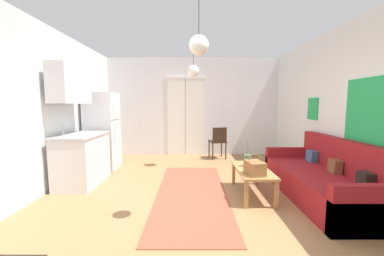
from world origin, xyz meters
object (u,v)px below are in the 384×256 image
at_px(couch, 325,181).
at_px(coffee_table, 253,172).
at_px(refrigerator, 103,131).
at_px(pendant_lamp_near, 200,45).
at_px(pendant_lamp_far, 194,71).
at_px(accent_chair, 219,140).
at_px(handbag, 256,168).
at_px(bamboo_vase, 248,160).

relative_size(couch, coffee_table, 2.13).
bearing_deg(refrigerator, coffee_table, -27.01).
bearing_deg(pendant_lamp_near, pendant_lamp_far, 91.06).
relative_size(accent_chair, pendant_lamp_far, 1.20).
height_order(coffee_table, handbag, handbag).
xyz_separation_m(couch, coffee_table, (-1.08, 0.12, 0.10)).
bearing_deg(pendant_lamp_near, bamboo_vase, 50.12).
bearing_deg(handbag, bamboo_vase, 90.26).
relative_size(coffee_table, pendant_lamp_far, 1.45).
bearing_deg(refrigerator, accent_chair, 18.35).
height_order(accent_chair, pendant_lamp_far, pendant_lamp_far).
distance_m(bamboo_vase, refrigerator, 3.24).
bearing_deg(pendant_lamp_far, bamboo_vase, -58.37).
height_order(couch, coffee_table, couch).
distance_m(couch, bamboo_vase, 1.19).
bearing_deg(accent_chair, bamboo_vase, 83.61).
distance_m(bamboo_vase, accent_chair, 2.27).
bearing_deg(bamboo_vase, pendant_lamp_far, 121.63).
distance_m(coffee_table, pendant_lamp_far, 2.57).
relative_size(handbag, pendant_lamp_near, 0.45).
bearing_deg(coffee_table, pendant_lamp_near, -136.12).
bearing_deg(bamboo_vase, couch, -13.22).
bearing_deg(bamboo_vase, accent_chair, 95.56).
bearing_deg(accent_chair, handbag, 82.74).
xyz_separation_m(bamboo_vase, refrigerator, (-2.92, 1.37, 0.33)).
xyz_separation_m(pendant_lamp_near, pendant_lamp_far, (-0.05, 2.43, 0.06)).
bearing_deg(pendant_lamp_far, pendant_lamp_near, -88.94).
height_order(coffee_table, bamboo_vase, bamboo_vase).
xyz_separation_m(accent_chair, pendant_lamp_near, (-0.62, -3.26, 1.62)).
distance_m(accent_chair, pendant_lamp_near, 3.70).
distance_m(refrigerator, pendant_lamp_far, 2.43).
distance_m(pendant_lamp_near, pendant_lamp_far, 2.44).
bearing_deg(couch, coffee_table, 173.74).
distance_m(couch, handbag, 1.17).
relative_size(couch, handbag, 6.57).
bearing_deg(handbag, couch, 8.96).
distance_m(refrigerator, accent_chair, 2.87).
height_order(couch, handbag, couch).
distance_m(coffee_table, handbag, 0.34).
height_order(handbag, pendant_lamp_near, pendant_lamp_near).
bearing_deg(refrigerator, couch, -21.96).
bearing_deg(coffee_table, refrigerator, 152.99).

